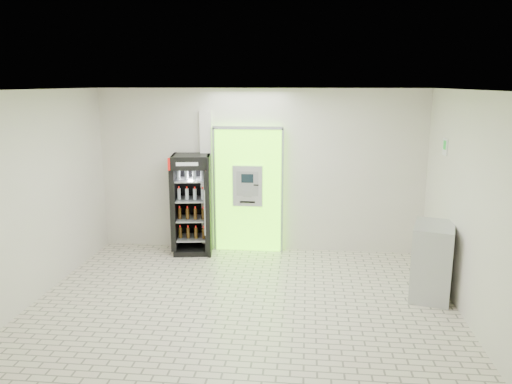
# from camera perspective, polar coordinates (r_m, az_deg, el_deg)

# --- Properties ---
(ground) EXTENTS (6.00, 6.00, 0.00)m
(ground) POSITION_cam_1_polar(r_m,az_deg,el_deg) (7.27, -1.54, -12.76)
(ground) COLOR beige
(ground) RESTS_ON ground
(room_shell) EXTENTS (6.00, 6.00, 6.00)m
(room_shell) POSITION_cam_1_polar(r_m,az_deg,el_deg) (6.70, -1.63, 1.65)
(room_shell) COLOR silver
(room_shell) RESTS_ON ground
(atm_assembly) EXTENTS (1.30, 0.24, 2.33)m
(atm_assembly) POSITION_cam_1_polar(r_m,az_deg,el_deg) (9.21, -0.88, 0.35)
(atm_assembly) COLOR #70FA18
(atm_assembly) RESTS_ON ground
(pillar) EXTENTS (0.22, 0.11, 2.60)m
(pillar) POSITION_cam_1_polar(r_m,az_deg,el_deg) (9.34, -5.62, 1.27)
(pillar) COLOR silver
(pillar) RESTS_ON ground
(beverage_cooler) EXTENTS (0.77, 0.72, 1.83)m
(beverage_cooler) POSITION_cam_1_polar(r_m,az_deg,el_deg) (9.23, -7.26, -1.59)
(beverage_cooler) COLOR black
(beverage_cooler) RESTS_ON ground
(steel_cabinet) EXTENTS (0.76, 0.94, 1.09)m
(steel_cabinet) POSITION_cam_1_polar(r_m,az_deg,el_deg) (7.78, 19.48, -7.44)
(steel_cabinet) COLOR #B1B4BA
(steel_cabinet) RESTS_ON ground
(exit_sign) EXTENTS (0.02, 0.22, 0.26)m
(exit_sign) POSITION_cam_1_polar(r_m,az_deg,el_deg) (8.26, 20.81, 4.85)
(exit_sign) COLOR white
(exit_sign) RESTS_ON room_shell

